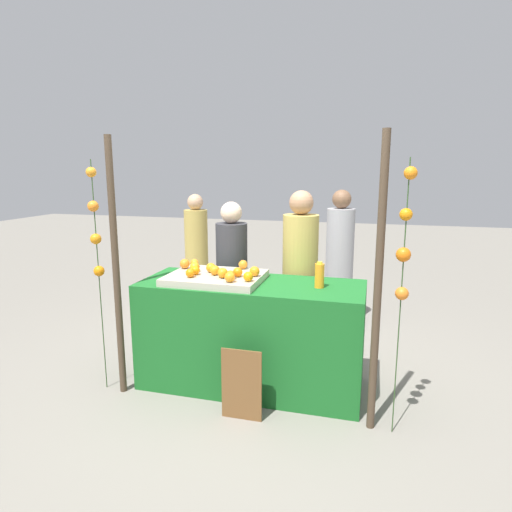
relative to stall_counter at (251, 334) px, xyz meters
The scene contains 27 objects.
ground_plane 0.46m from the stall_counter, ahead, with size 24.00×24.00×0.00m, color gray.
stall_counter is the anchor object (origin of this frame).
orange_tray 0.58m from the stall_counter, behind, with size 0.79×0.61×0.06m, color #B2AD99.
orange_0 0.57m from the stall_counter, 147.10° to the right, with size 0.08×0.08×0.08m, color orange.
orange_1 0.67m from the stall_counter, behind, with size 0.08×0.08×0.08m, color orange.
orange_2 0.75m from the stall_counter, 158.55° to the right, with size 0.07×0.07×0.07m, color orange.
orange_3 0.62m from the stall_counter, 113.61° to the right, with size 0.08×0.08×0.08m, color orange.
orange_4 0.76m from the stall_counter, behind, with size 0.09×0.09×0.09m, color orange.
orange_5 0.61m from the stall_counter, 146.95° to the right, with size 0.08×0.08×0.08m, color orange.
orange_6 0.59m from the stall_counter, 129.47° to the right, with size 0.07×0.07×0.07m, color orange.
orange_7 0.83m from the stall_counter, 162.57° to the left, with size 0.07×0.07×0.07m, color orange.
orange_8 0.59m from the stall_counter, 81.64° to the right, with size 0.08×0.08×0.08m, color orange.
orange_9 0.64m from the stall_counter, 169.79° to the right, with size 0.08×0.08×0.08m, color orange.
orange_10 0.86m from the stall_counter, behind, with size 0.09×0.09×0.09m, color orange.
orange_11 0.56m from the stall_counter, 16.61° to the right, with size 0.08×0.08×0.08m, color orange.
orange_12 0.62m from the stall_counter, 121.79° to the left, with size 0.08×0.08×0.08m, color orange.
orange_13 0.73m from the stall_counter, 169.00° to the right, with size 0.08×0.08×0.08m, color orange.
juice_bottle 0.80m from the stall_counter, ahead, with size 0.08×0.08×0.21m.
chalkboard_sign 0.58m from the stall_counter, 81.73° to the right, with size 0.31×0.03×0.57m.
vendor_left 0.74m from the stall_counter, 121.92° to the left, with size 0.31×0.31×1.54m.
vendor_right 0.73m from the stall_counter, 61.67° to the left, with size 0.33×0.33×1.66m.
crowd_person_0 1.85m from the stall_counter, 71.09° to the left, with size 0.32×0.32×1.62m.
crowd_person_1 2.33m from the stall_counter, 124.23° to the left, with size 0.31×0.31×1.53m.
canopy_post_left 1.25m from the stall_counter, 158.32° to the right, with size 0.06×0.06×2.11m, color #473828.
canopy_post_right 1.25m from the stall_counter, 21.68° to the right, with size 0.06×0.06×2.11m, color #473828.
garland_strand_left 1.56m from the stall_counter, 161.92° to the right, with size 0.10×0.10×1.93m.
garland_strand_right 1.55m from the stall_counter, 19.96° to the right, with size 0.10×0.10×1.93m.
Camera 1 is at (0.97, -3.42, 1.85)m, focal length 30.77 mm.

